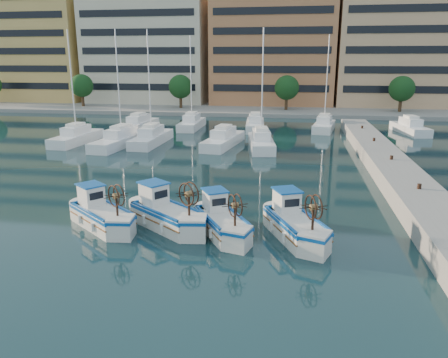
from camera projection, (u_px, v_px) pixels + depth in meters
ground at (180, 232)px, 22.37m from camera, size 300.00×300.00×0.00m
quay at (410, 189)px, 27.80m from camera, size 3.00×60.00×1.20m
waterfront at (318, 46)px, 79.94m from camera, size 180.00×40.00×25.60m
yacht_marina at (213, 133)px, 49.84m from camera, size 39.55×22.89×11.50m
fishing_boat_a at (101, 213)px, 23.00m from camera, size 4.29×3.93×2.68m
fishing_boat_b at (166, 213)px, 22.92m from camera, size 4.57×4.11×2.84m
fishing_boat_c at (222, 220)px, 22.07m from camera, size 3.47×4.28×2.60m
fishing_boat_d at (294, 223)px, 21.57m from camera, size 3.42×4.61×2.78m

